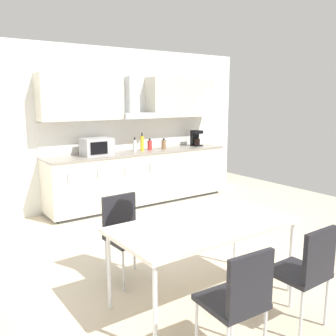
{
  "coord_description": "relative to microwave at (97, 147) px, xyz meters",
  "views": [
    {
      "loc": [
        -2.45,
        -3.02,
        1.85
      ],
      "look_at": [
        0.17,
        0.68,
        1.0
      ],
      "focal_mm": 40.0,
      "sensor_mm": 36.0,
      "label": 1
    }
  ],
  "objects": [
    {
      "name": "pendant_lamp",
      "position": [
        -0.4,
        -3.13,
        0.77
      ],
      "size": [
        0.32,
        0.32,
        0.22
      ],
      "primitive_type": "cone",
      "color": "silver"
    },
    {
      "name": "ground_plane",
      "position": [
        -0.08,
        -2.54,
        -1.08
      ],
      "size": [
        8.24,
        8.58,
        0.02
      ],
      "primitive_type": "cube",
      "color": "beige"
    },
    {
      "name": "kitchen_counter",
      "position": [
        0.82,
        0.0,
        -0.6
      ],
      "size": [
        3.36,
        0.66,
        0.93
      ],
      "color": "#333333",
      "rests_on": "ground_plane"
    },
    {
      "name": "wall_back",
      "position": [
        -0.08,
        0.37,
        0.27
      ],
      "size": [
        6.59,
        0.1,
        2.69
      ],
      "primitive_type": "cube",
      "color": "white",
      "rests_on": "ground_plane"
    },
    {
      "name": "bottle_yellow",
      "position": [
        0.87,
        0.02,
        -0.0
      ],
      "size": [
        0.06,
        0.06,
        0.32
      ],
      "color": "yellow",
      "rests_on": "kitchen_counter"
    },
    {
      "name": "chair_far_left",
      "position": [
        -0.78,
        -2.32,
        -0.54
      ],
      "size": [
        0.41,
        0.41,
        0.87
      ],
      "color": "black",
      "rests_on": "ground_plane"
    },
    {
      "name": "coffee_maker",
      "position": [
        2.09,
        0.03,
        0.01
      ],
      "size": [
        0.18,
        0.19,
        0.3
      ],
      "color": "black",
      "rests_on": "kitchen_counter"
    },
    {
      "name": "upper_wall_cabinets",
      "position": [
        0.82,
        0.15,
        0.78
      ],
      "size": [
        3.34,
        0.4,
        0.72
      ],
      "color": "beige"
    },
    {
      "name": "chair_near_left",
      "position": [
        -0.78,
        -3.94,
        -0.54
      ],
      "size": [
        0.42,
        0.42,
        0.87
      ],
      "color": "black",
      "rests_on": "ground_plane"
    },
    {
      "name": "bottle_white",
      "position": [
        0.71,
        0.0,
        -0.03
      ],
      "size": [
        0.06,
        0.06,
        0.25
      ],
      "color": "white",
      "rests_on": "kitchen_counter"
    },
    {
      "name": "backsplash_tile",
      "position": [
        0.82,
        0.3,
        0.13
      ],
      "size": [
        3.34,
        0.02,
        0.54
      ],
      "primitive_type": "cube",
      "color": "silver",
      "rests_on": "kitchen_counter"
    },
    {
      "name": "chair_near_right",
      "position": [
        -0.02,
        -3.94,
        -0.54
      ],
      "size": [
        0.4,
        0.4,
        0.87
      ],
      "color": "black",
      "rests_on": "ground_plane"
    },
    {
      "name": "bottle_red",
      "position": [
        1.05,
        0.05,
        -0.05
      ],
      "size": [
        0.08,
        0.08,
        0.2
      ],
      "color": "red",
      "rests_on": "kitchen_counter"
    },
    {
      "name": "dining_table",
      "position": [
        -0.4,
        -3.13,
        -0.37
      ],
      "size": [
        1.68,
        0.85,
        0.74
      ],
      "color": "silver",
      "rests_on": "ground_plane"
    },
    {
      "name": "microwave",
      "position": [
        0.0,
        0.0,
        0.0
      ],
      "size": [
        0.48,
        0.35,
        0.28
      ],
      "color": "#ADADB2",
      "rests_on": "kitchen_counter"
    },
    {
      "name": "bottle_brown",
      "position": [
        1.31,
        -0.0,
        -0.06
      ],
      "size": [
        0.08,
        0.08,
        0.2
      ],
      "color": "brown",
      "rests_on": "kitchen_counter"
    }
  ]
}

